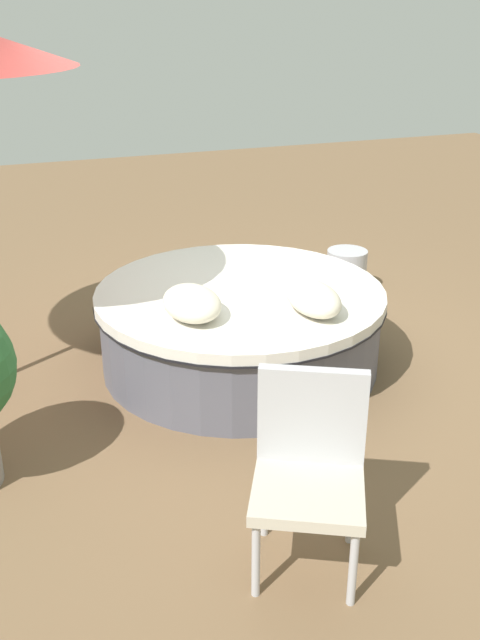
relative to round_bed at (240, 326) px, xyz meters
name	(u,v)px	position (x,y,z in m)	size (l,w,h in m)	color
ground_plane	(240,364)	(0.00, 0.00, -0.31)	(16.00, 16.00, 0.00)	brown
round_bed	(240,326)	(0.00, 0.00, 0.00)	(2.13, 2.13, 0.61)	#595966
throw_pillow_0	(192,303)	(0.35, -0.46, 0.39)	(0.54, 0.37, 0.20)	beige
throw_pillow_1	(313,298)	(0.55, 0.33, 0.40)	(0.55, 0.33, 0.20)	beige
patio_chair	(310,459)	(2.04, -0.38, 0.25)	(0.68, 0.69, 0.98)	#B7B7BC
side_table	(346,271)	(-1.07, 1.45, -0.11)	(0.38, 0.38, 0.40)	#B7B7BC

